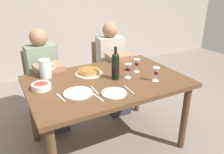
% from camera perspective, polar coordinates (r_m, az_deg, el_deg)
% --- Properties ---
extents(ground_plane, '(8.00, 8.00, 0.00)m').
position_cam_1_polar(ground_plane, '(2.59, -1.17, -16.26)').
color(ground_plane, slate).
extents(dining_table, '(1.50, 1.00, 0.76)m').
position_cam_1_polar(dining_table, '(2.23, -1.31, -2.85)').
color(dining_table, brown).
rests_on(dining_table, ground).
extents(wine_bottle, '(0.08, 0.08, 0.32)m').
position_cam_1_polar(wine_bottle, '(2.16, 0.88, 2.79)').
color(wine_bottle, black).
rests_on(wine_bottle, dining_table).
extents(water_pitcher, '(0.17, 0.11, 0.19)m').
position_cam_1_polar(water_pitcher, '(2.30, -16.48, 1.77)').
color(water_pitcher, silver).
rests_on(water_pitcher, dining_table).
extents(baked_tart, '(0.28, 0.28, 0.06)m').
position_cam_1_polar(baked_tart, '(2.33, -5.87, 1.40)').
color(baked_tart, silver).
rests_on(baked_tart, dining_table).
extents(salad_bowl, '(0.17, 0.17, 0.06)m').
position_cam_1_polar(salad_bowl, '(2.08, -17.43, -2.13)').
color(salad_bowl, white).
rests_on(salad_bowl, dining_table).
extents(wine_glass_left_diner, '(0.06, 0.06, 0.14)m').
position_cam_1_polar(wine_glass_left_diner, '(2.17, 11.09, 1.33)').
color(wine_glass_left_diner, silver).
rests_on(wine_glass_left_diner, dining_table).
extents(wine_glass_right_diner, '(0.07, 0.07, 0.15)m').
position_cam_1_polar(wine_glass_right_diner, '(2.20, 4.09, 2.30)').
color(wine_glass_right_diner, silver).
rests_on(wine_glass_right_diner, dining_table).
extents(wine_glass_centre, '(0.07, 0.07, 0.14)m').
position_cam_1_polar(wine_glass_centre, '(2.36, 6.29, 3.53)').
color(wine_glass_centre, silver).
rests_on(wine_glass_centre, dining_table).
extents(dinner_plate_left_setting, '(0.25, 0.25, 0.01)m').
position_cam_1_polar(dinner_plate_left_setting, '(1.94, -8.55, -4.04)').
color(dinner_plate_left_setting, silver).
rests_on(dinner_plate_left_setting, dining_table).
extents(dinner_plate_right_setting, '(0.22, 0.22, 0.01)m').
position_cam_1_polar(dinner_plate_right_setting, '(1.92, 0.53, -4.07)').
color(dinner_plate_right_setting, white).
rests_on(dinner_plate_right_setting, dining_table).
extents(fork_left_setting, '(0.04, 0.16, 0.00)m').
position_cam_1_polar(fork_left_setting, '(1.90, -12.80, -5.05)').
color(fork_left_setting, silver).
rests_on(fork_left_setting, dining_table).
extents(knife_left_setting, '(0.02, 0.18, 0.00)m').
position_cam_1_polar(knife_left_setting, '(1.99, -4.49, -3.23)').
color(knife_left_setting, silver).
rests_on(knife_left_setting, dining_table).
extents(knife_right_setting, '(0.02, 0.18, 0.00)m').
position_cam_1_polar(knife_right_setting, '(1.99, 4.33, -3.22)').
color(knife_right_setting, silver).
rests_on(knife_right_setting, dining_table).
extents(spoon_right_setting, '(0.03, 0.16, 0.00)m').
position_cam_1_polar(spoon_right_setting, '(1.86, -3.55, -5.15)').
color(spoon_right_setting, silver).
rests_on(spoon_right_setting, dining_table).
extents(chair_left, '(0.42, 0.42, 0.87)m').
position_cam_1_polar(chair_left, '(2.98, -17.33, -0.68)').
color(chair_left, '#9E7A51').
rests_on(chair_left, ground).
extents(diner_left, '(0.35, 0.52, 1.16)m').
position_cam_1_polar(diner_left, '(2.72, -16.33, -0.09)').
color(diner_left, gray).
rests_on(diner_left, ground).
extents(chair_right, '(0.43, 0.43, 0.87)m').
position_cam_1_polar(chair_right, '(3.23, -1.33, 2.26)').
color(chair_right, '#9E7A51').
rests_on(chair_right, ground).
extents(diner_right, '(0.36, 0.53, 1.16)m').
position_cam_1_polar(diner_right, '(2.98, 0.41, 2.94)').
color(diner_right, '#B7B2A8').
rests_on(diner_right, ground).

